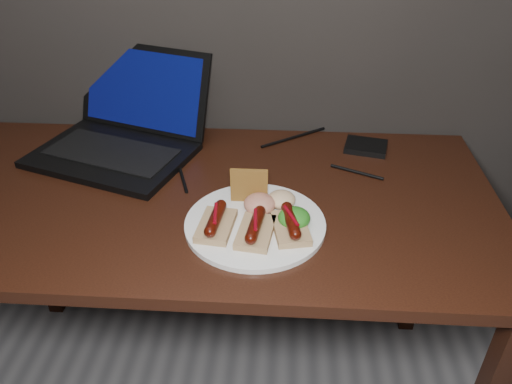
{
  "coord_description": "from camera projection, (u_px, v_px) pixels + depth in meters",
  "views": [
    {
      "loc": [
        0.19,
        0.39,
        1.42
      ],
      "look_at": [
        0.13,
        1.29,
        0.82
      ],
      "focal_mm": 35.0,
      "sensor_mm": 36.0,
      "label": 1
    }
  ],
  "objects": [
    {
      "name": "salad_greens",
      "position": [
        294.0,
        218.0,
        1.07
      ],
      "size": [
        0.07,
        0.07,
        0.04
      ],
      "primitive_type": "ellipsoid",
      "color": "#195611",
      "rests_on": "plate"
    },
    {
      "name": "bread_sausage_center",
      "position": [
        255.0,
        229.0,
        1.04
      ],
      "size": [
        0.09,
        0.12,
        0.04
      ],
      "color": "tan",
      "rests_on": "plate"
    },
    {
      "name": "laptop",
      "position": [
        123.0,
        132.0,
        1.36
      ],
      "size": [
        0.5,
        0.48,
        0.25
      ],
      "color": "black",
      "rests_on": "desk"
    },
    {
      "name": "desk",
      "position": [
        207.0,
        223.0,
        1.25
      ],
      "size": [
        1.4,
        0.7,
        0.75
      ],
      "color": "#33170C",
      "rests_on": "ground"
    },
    {
      "name": "hard_drive",
      "position": [
        366.0,
        147.0,
        1.38
      ],
      "size": [
        0.13,
        0.11,
        0.02
      ],
      "primitive_type": "cube",
      "rotation": [
        0.0,
        0.0,
        -0.22
      ],
      "color": "black",
      "rests_on": "desk"
    },
    {
      "name": "bread_sausage_left",
      "position": [
        216.0,
        222.0,
        1.06
      ],
      "size": [
        0.08,
        0.12,
        0.04
      ],
      "color": "tan",
      "rests_on": "plate"
    },
    {
      "name": "plate",
      "position": [
        255.0,
        224.0,
        1.09
      ],
      "size": [
        0.36,
        0.36,
        0.01
      ],
      "primitive_type": "cylinder",
      "rotation": [
        0.0,
        0.0,
        -0.2
      ],
      "color": "white",
      "rests_on": "desk"
    },
    {
      "name": "crispbread",
      "position": [
        249.0,
        186.0,
        1.13
      ],
      "size": [
        0.09,
        0.01,
        0.08
      ],
      "primitive_type": "cube",
      "color": "#A56F2D",
      "rests_on": "plate"
    },
    {
      "name": "desk_cables",
      "position": [
        219.0,
        158.0,
        1.34
      ],
      "size": [
        0.85,
        0.37,
        0.01
      ],
      "color": "black",
      "rests_on": "desk"
    },
    {
      "name": "coleslaw_mound",
      "position": [
        281.0,
        200.0,
        1.13
      ],
      "size": [
        0.06,
        0.06,
        0.04
      ],
      "primitive_type": "ellipsoid",
      "color": "beige",
      "rests_on": "plate"
    },
    {
      "name": "salsa_mound",
      "position": [
        260.0,
        204.0,
        1.11
      ],
      "size": [
        0.07,
        0.07,
        0.04
      ],
      "primitive_type": "ellipsoid",
      "color": "#A31016",
      "rests_on": "plate"
    },
    {
      "name": "bread_sausage_right",
      "position": [
        291.0,
        225.0,
        1.05
      ],
      "size": [
        0.09,
        0.13,
        0.04
      ],
      "color": "tan",
      "rests_on": "plate"
    }
  ]
}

